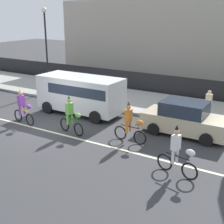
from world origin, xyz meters
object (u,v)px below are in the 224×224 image
object	(u,v)px
parked_car_beige	(185,119)
pedestrian_onlooker	(208,104)
parade_cyclist_orange	(130,125)
parade_cyclist_zebra	(178,154)
parade_cyclist_lime	(71,117)
parked_van_white	(82,92)
parade_cyclist_purple	(23,109)
street_lamp_post	(46,37)

from	to	relation	value
parked_car_beige	pedestrian_onlooker	distance (m)	2.40
parade_cyclist_orange	pedestrian_onlooker	world-z (taller)	parade_cyclist_orange
parked_car_beige	parade_cyclist_zebra	bearing A→B (deg)	-74.74
parade_cyclist_lime	parked_car_beige	xyz separation A→B (m)	(4.74, 2.80, -0.06)
parade_cyclist_lime	parked_van_white	xyz separation A→B (m)	(-1.45, 2.81, 0.44)
parade_cyclist_purple	pedestrian_onlooker	world-z (taller)	parade_cyclist_purple
parade_cyclist_orange	parked_van_white	xyz separation A→B (m)	(-4.40, 2.25, 0.44)
parade_cyclist_orange	pedestrian_onlooker	size ratio (longest dim) A/B	1.19
parked_van_white	parade_cyclist_purple	bearing A→B (deg)	-117.92
parade_cyclist_orange	street_lamp_post	world-z (taller)	street_lamp_post
parade_cyclist_orange	parade_cyclist_zebra	distance (m)	3.39
parked_car_beige	street_lamp_post	distance (m)	12.23
parade_cyclist_orange	street_lamp_post	xyz separation A→B (m)	(-9.64, 5.18, 3.15)
parade_cyclist_orange	parked_van_white	size ratio (longest dim) A/B	0.38
parade_cyclist_purple	parked_van_white	xyz separation A→B (m)	(1.60, 3.02, 0.44)
parade_cyclist_purple	pedestrian_onlooker	bearing A→B (deg)	32.88
parade_cyclist_zebra	parade_cyclist_orange	bearing A→B (deg)	148.37
parked_van_white	pedestrian_onlooker	distance (m)	7.06
parade_cyclist_lime	parade_cyclist_zebra	xyz separation A→B (m)	(5.84, -1.22, 0.00)
parked_van_white	street_lamp_post	xyz separation A→B (m)	(-5.24, 2.93, 2.71)
parade_cyclist_purple	pedestrian_onlooker	size ratio (longest dim) A/B	1.19
parade_cyclist_purple	parade_cyclist_zebra	bearing A→B (deg)	-6.52
parked_van_white	pedestrian_onlooker	xyz separation A→B (m)	(6.67, 2.33, -0.27)
parade_cyclist_zebra	parade_cyclist_purple	bearing A→B (deg)	173.48
parade_cyclist_lime	parade_cyclist_purple	bearing A→B (deg)	-176.15
parked_van_white	street_lamp_post	size ratio (longest dim) A/B	0.85
pedestrian_onlooker	parked_van_white	bearing A→B (deg)	-160.76
parade_cyclist_purple	parade_cyclist_orange	size ratio (longest dim) A/B	1.00
parade_cyclist_lime	pedestrian_onlooker	size ratio (longest dim) A/B	1.19
parked_car_beige	street_lamp_post	bearing A→B (deg)	165.58
pedestrian_onlooker	parked_car_beige	bearing A→B (deg)	-101.40
pedestrian_onlooker	parade_cyclist_zebra	bearing A→B (deg)	-84.39
parade_cyclist_purple	parade_cyclist_lime	distance (m)	3.06
parked_van_white	pedestrian_onlooker	size ratio (longest dim) A/B	3.09
parade_cyclist_orange	parked_car_beige	world-z (taller)	parade_cyclist_orange
parade_cyclist_purple	parade_cyclist_lime	bearing A→B (deg)	3.85
parade_cyclist_lime	parked_van_white	world-z (taller)	parked_van_white
parade_cyclist_purple	parked_van_white	distance (m)	3.44
parade_cyclist_zebra	pedestrian_onlooker	world-z (taller)	parade_cyclist_zebra
parade_cyclist_zebra	parked_car_beige	distance (m)	4.17
parade_cyclist_lime	street_lamp_post	bearing A→B (deg)	139.41
parade_cyclist_purple	parked_car_beige	distance (m)	8.35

